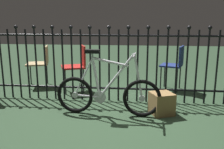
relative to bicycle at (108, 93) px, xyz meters
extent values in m
plane|color=#2A412B|center=(0.09, 0.00, -0.32)|extent=(20.00, 20.00, 0.00)
cylinder|color=black|center=(-1.92, 0.64, 0.27)|extent=(0.03, 0.03, 1.19)
cylinder|color=black|center=(-1.76, 0.64, 0.27)|extent=(0.03, 0.03, 1.19)
cylinder|color=black|center=(-1.61, 0.64, 0.27)|extent=(0.03, 0.03, 1.19)
sphere|color=black|center=(-1.61, 0.64, 0.90)|extent=(0.06, 0.06, 0.06)
cylinder|color=black|center=(-1.45, 0.64, 0.27)|extent=(0.03, 0.03, 1.19)
cylinder|color=black|center=(-1.30, 0.64, 0.27)|extent=(0.03, 0.03, 1.19)
sphere|color=black|center=(-1.30, 0.64, 0.90)|extent=(0.06, 0.06, 0.06)
cylinder|color=black|center=(-1.14, 0.64, 0.27)|extent=(0.03, 0.03, 1.19)
cylinder|color=black|center=(-0.98, 0.64, 0.27)|extent=(0.03, 0.03, 1.19)
sphere|color=black|center=(-0.98, 0.64, 0.90)|extent=(0.06, 0.06, 0.06)
cylinder|color=black|center=(-0.83, 0.64, 0.27)|extent=(0.03, 0.03, 1.19)
cylinder|color=black|center=(-0.67, 0.64, 0.27)|extent=(0.03, 0.03, 1.19)
sphere|color=black|center=(-0.67, 0.64, 0.90)|extent=(0.06, 0.06, 0.06)
cylinder|color=black|center=(-0.52, 0.64, 0.27)|extent=(0.03, 0.03, 1.19)
cylinder|color=black|center=(-0.36, 0.64, 0.27)|extent=(0.03, 0.03, 1.19)
sphere|color=black|center=(-0.36, 0.64, 0.90)|extent=(0.06, 0.06, 0.06)
cylinder|color=black|center=(-0.21, 0.64, 0.27)|extent=(0.03, 0.03, 1.19)
cylinder|color=black|center=(-0.05, 0.64, 0.27)|extent=(0.03, 0.03, 1.19)
sphere|color=black|center=(-0.05, 0.64, 0.90)|extent=(0.06, 0.06, 0.06)
cylinder|color=black|center=(0.10, 0.64, 0.27)|extent=(0.03, 0.03, 1.19)
cylinder|color=black|center=(0.26, 0.64, 0.27)|extent=(0.03, 0.03, 1.19)
sphere|color=black|center=(0.26, 0.64, 0.90)|extent=(0.06, 0.06, 0.06)
cylinder|color=black|center=(0.41, 0.64, 0.27)|extent=(0.03, 0.03, 1.19)
cylinder|color=black|center=(0.57, 0.64, 0.27)|extent=(0.03, 0.03, 1.19)
sphere|color=black|center=(0.57, 0.64, 0.90)|extent=(0.06, 0.06, 0.06)
cylinder|color=black|center=(0.73, 0.64, 0.27)|extent=(0.03, 0.03, 1.19)
cylinder|color=black|center=(0.88, 0.64, 0.27)|extent=(0.03, 0.03, 1.19)
sphere|color=black|center=(0.88, 0.64, 0.90)|extent=(0.06, 0.06, 0.06)
cylinder|color=black|center=(1.04, 0.64, 0.27)|extent=(0.03, 0.03, 1.19)
cylinder|color=black|center=(1.19, 0.64, 0.27)|extent=(0.03, 0.03, 1.19)
sphere|color=black|center=(1.19, 0.64, 0.90)|extent=(0.06, 0.06, 0.06)
cylinder|color=black|center=(1.35, 0.64, 0.27)|extent=(0.03, 0.03, 1.19)
cylinder|color=black|center=(1.50, 0.64, 0.27)|extent=(0.03, 0.03, 1.19)
sphere|color=black|center=(1.50, 0.64, 0.90)|extent=(0.06, 0.06, 0.06)
cylinder|color=black|center=(1.66, 0.64, 0.27)|extent=(0.03, 0.03, 1.19)
cylinder|color=black|center=(0.09, 0.64, -0.11)|extent=(4.63, 0.03, 0.03)
cylinder|color=black|center=(0.09, 0.64, 0.77)|extent=(4.63, 0.03, 0.03)
torus|color=black|center=(-0.48, 0.03, -0.05)|extent=(0.54, 0.08, 0.54)
cylinder|color=silver|center=(-0.48, 0.03, -0.05)|extent=(0.09, 0.04, 0.09)
torus|color=black|center=(0.48, -0.03, -0.05)|extent=(0.54, 0.08, 0.54)
cylinder|color=silver|center=(0.48, -0.03, -0.05)|extent=(0.09, 0.04, 0.09)
cylinder|color=silver|center=(0.13, -0.01, 0.25)|extent=(0.51, 0.07, 0.66)
cylinder|color=silver|center=(0.04, 0.00, 0.45)|extent=(0.51, 0.07, 0.14)
cylinder|color=silver|center=(-0.16, 0.01, 0.21)|extent=(0.13, 0.04, 0.57)
cylinder|color=silver|center=(-0.30, 0.02, -0.06)|extent=(0.37, 0.05, 0.04)
cylinder|color=silver|center=(-0.34, 0.02, 0.22)|extent=(0.29, 0.04, 0.56)
cylinder|color=silver|center=(0.43, -0.02, 0.26)|extent=(0.15, 0.04, 0.63)
cylinder|color=silver|center=(0.37, -0.02, 0.56)|extent=(0.03, 0.03, 0.02)
cylinder|color=silver|center=(0.37, -0.02, 0.55)|extent=(0.05, 0.40, 0.03)
cylinder|color=silver|center=(-0.21, 0.01, 0.53)|extent=(0.03, 0.03, 0.07)
cube|color=black|center=(-0.21, 0.01, 0.59)|extent=(0.20, 0.10, 0.05)
cylinder|color=silver|center=(-0.11, 0.01, -0.07)|extent=(0.18, 0.02, 0.18)
cylinder|color=black|center=(0.86, 1.34, -0.09)|extent=(0.02, 0.02, 0.46)
cylinder|color=black|center=(0.97, 1.63, -0.09)|extent=(0.02, 0.02, 0.46)
cylinder|color=black|center=(1.15, 1.24, -0.09)|extent=(0.02, 0.02, 0.46)
cylinder|color=black|center=(1.25, 1.52, -0.09)|extent=(0.02, 0.02, 0.46)
cube|color=navy|center=(1.06, 1.43, 0.16)|extent=(0.49, 0.49, 0.03)
cube|color=navy|center=(1.23, 1.37, 0.36)|extent=(0.15, 0.35, 0.35)
cylinder|color=black|center=(-1.73, 1.22, -0.10)|extent=(0.02, 0.02, 0.45)
cylinder|color=black|center=(-1.83, 1.54, -0.10)|extent=(0.02, 0.02, 0.45)
cylinder|color=black|center=(-1.41, 1.31, -0.10)|extent=(0.02, 0.02, 0.45)
cylinder|color=black|center=(-1.50, 1.63, -0.10)|extent=(0.02, 0.02, 0.45)
cube|color=tan|center=(-1.62, 1.43, 0.14)|extent=(0.52, 0.52, 0.03)
cube|color=tan|center=(-1.43, 1.48, 0.33)|extent=(0.14, 0.39, 0.34)
cylinder|color=black|center=(-0.88, 0.89, -0.09)|extent=(0.02, 0.02, 0.46)
cylinder|color=black|center=(-1.01, 1.20, -0.09)|extent=(0.02, 0.02, 0.46)
cylinder|color=black|center=(-0.57, 1.02, -0.09)|extent=(0.02, 0.02, 0.46)
cylinder|color=black|center=(-0.70, 1.32, -0.09)|extent=(0.02, 0.02, 0.46)
cube|color=#A51E19|center=(-0.79, 1.11, 0.15)|extent=(0.54, 0.54, 0.03)
cube|color=#A51E19|center=(-0.61, 1.18, 0.36)|extent=(0.18, 0.38, 0.37)
cube|color=olive|center=(0.77, 0.11, -0.16)|extent=(0.39, 0.39, 0.31)
camera|label=1|loc=(0.41, -3.29, 1.00)|focal=39.17mm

